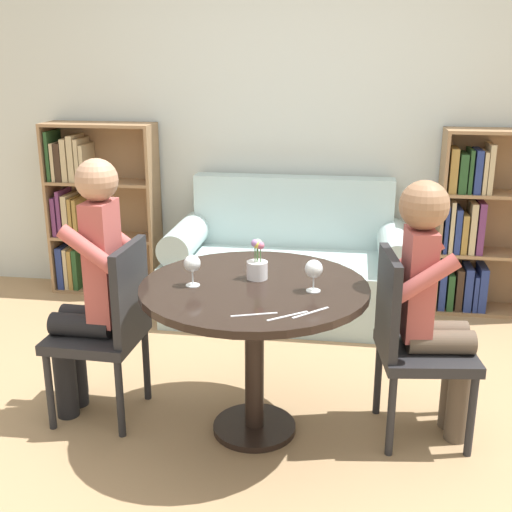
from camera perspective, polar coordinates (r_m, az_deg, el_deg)
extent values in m
plane|color=tan|center=(3.23, -0.14, -15.17)|extent=(16.00, 16.00, 0.00)
cube|color=silver|center=(4.67, 3.64, 12.60)|extent=(5.20, 0.05, 2.70)
cylinder|color=black|center=(2.90, -0.15, -2.88)|extent=(1.04, 1.04, 0.03)
cylinder|color=black|center=(3.04, -0.15, -9.25)|extent=(0.09, 0.09, 0.68)
cylinder|color=black|center=(3.22, -0.14, -14.95)|extent=(0.40, 0.40, 0.03)
cube|color=#A8C1C1|center=(4.45, 2.79, -2.71)|extent=(1.64, 0.80, 0.42)
cube|color=#A8C1C1|center=(4.62, 3.30, 4.01)|extent=(1.42, 0.16, 0.50)
cylinder|color=#A8C1C1|center=(4.48, -6.22, 1.63)|extent=(0.22, 0.72, 0.22)
cylinder|color=#A8C1C1|center=(4.34, 12.22, 0.83)|extent=(0.22, 0.72, 0.22)
cube|color=#93704C|center=(5.05, -12.83, 4.38)|extent=(0.81, 0.02, 1.27)
cube|color=#93704C|center=(5.10, -17.49, 4.12)|extent=(0.02, 0.28, 1.27)
cube|color=#93704C|center=(4.80, -8.98, 3.94)|extent=(0.02, 0.28, 1.27)
cube|color=#93704C|center=(5.11, -12.88, -2.80)|extent=(0.77, 0.28, 0.02)
cube|color=#93704C|center=(4.99, -13.20, 1.71)|extent=(0.77, 0.28, 0.02)
cube|color=#93704C|center=(4.89, -13.53, 6.42)|extent=(0.77, 0.28, 0.02)
cube|color=#93704C|center=(4.84, -13.89, 11.28)|extent=(0.77, 0.28, 0.02)
cube|color=navy|center=(5.19, -16.57, -0.78)|extent=(0.05, 0.23, 0.32)
cube|color=tan|center=(5.17, -16.09, -0.85)|extent=(0.03, 0.23, 0.32)
cube|color=olive|center=(5.15, -15.73, -0.91)|extent=(0.03, 0.23, 0.31)
cube|color=#234723|center=(5.14, -15.33, -0.91)|extent=(0.04, 0.23, 0.31)
cube|color=#602D5B|center=(5.08, -17.05, 3.53)|extent=(0.03, 0.23, 0.29)
cube|color=#602D5B|center=(5.06, -16.64, 3.80)|extent=(0.03, 0.23, 0.34)
cube|color=tan|center=(5.04, -16.14, 3.61)|extent=(0.04, 0.23, 0.31)
cube|color=olive|center=(5.03, -15.72, 3.49)|extent=(0.03, 0.23, 0.29)
cube|color=olive|center=(5.02, -15.33, 3.45)|extent=(0.03, 0.23, 0.28)
cube|color=#234723|center=(5.00, -17.54, 8.55)|extent=(0.03, 0.23, 0.36)
cube|color=tan|center=(4.99, -17.14, 8.09)|extent=(0.03, 0.23, 0.28)
cube|color=#332319|center=(4.98, -16.71, 8.10)|extent=(0.04, 0.23, 0.28)
cube|color=tan|center=(4.95, -16.23, 8.29)|extent=(0.04, 0.23, 0.31)
cube|color=tan|center=(4.93, -15.67, 8.43)|extent=(0.04, 0.23, 0.33)
cube|color=tan|center=(4.91, -15.17, 8.30)|extent=(0.03, 0.23, 0.31)
cube|color=tan|center=(4.90, -14.77, 8.07)|extent=(0.03, 0.23, 0.27)
cube|color=#93704C|center=(4.81, 20.47, 3.06)|extent=(0.81, 0.02, 1.27)
cube|color=#93704C|center=(4.62, 15.98, 2.94)|extent=(0.02, 0.28, 1.27)
cube|color=#93704C|center=(4.87, 19.98, -4.46)|extent=(0.77, 0.28, 0.02)
cube|color=#93704C|center=(4.74, 20.49, 0.24)|extent=(0.77, 0.28, 0.02)
cube|color=#93704C|center=(4.64, 21.04, 5.17)|extent=(0.77, 0.28, 0.02)
cube|color=#93704C|center=(4.58, 21.61, 10.27)|extent=(0.77, 0.28, 0.02)
cube|color=navy|center=(4.75, 16.12, -2.37)|extent=(0.05, 0.23, 0.33)
cube|color=#234723|center=(4.77, 16.77, -2.80)|extent=(0.04, 0.23, 0.26)
cube|color=#332319|center=(4.77, 17.48, -2.60)|extent=(0.05, 0.23, 0.30)
cube|color=navy|center=(4.78, 18.19, -2.58)|extent=(0.05, 0.23, 0.31)
cube|color=navy|center=(4.80, 18.77, -2.89)|extent=(0.03, 0.23, 0.26)
cube|color=navy|center=(4.80, 19.35, -2.60)|extent=(0.05, 0.23, 0.31)
cube|color=navy|center=(4.63, 16.42, 2.48)|extent=(0.03, 0.23, 0.33)
cube|color=tan|center=(4.63, 16.89, 2.66)|extent=(0.03, 0.23, 0.36)
cube|color=navy|center=(4.64, 17.37, 2.32)|extent=(0.04, 0.23, 0.31)
cube|color=olive|center=(4.65, 17.90, 2.07)|extent=(0.04, 0.23, 0.27)
cube|color=tan|center=(4.65, 18.56, 2.52)|extent=(0.04, 0.23, 0.35)
cube|color=#602D5B|center=(4.66, 19.20, 2.51)|extent=(0.04, 0.23, 0.36)
cube|color=olive|center=(4.55, 17.02, 7.38)|extent=(0.05, 0.23, 0.30)
cube|color=#234723|center=(4.56, 17.79, 7.12)|extent=(0.05, 0.23, 0.26)
cube|color=#234723|center=(4.57, 18.39, 7.25)|extent=(0.03, 0.23, 0.29)
cube|color=navy|center=(4.57, 18.98, 7.20)|extent=(0.05, 0.23, 0.29)
cube|color=tan|center=(4.58, 19.51, 7.10)|extent=(0.03, 0.23, 0.28)
cube|color=tan|center=(4.58, 19.97, 7.37)|extent=(0.03, 0.23, 0.33)
cylinder|color=#232326|center=(3.57, -15.17, -8.77)|extent=(0.04, 0.04, 0.40)
cylinder|color=#232326|center=(3.29, -17.87, -11.38)|extent=(0.04, 0.04, 0.40)
cylinder|color=#232326|center=(3.44, -9.72, -9.45)|extent=(0.04, 0.04, 0.40)
cylinder|color=#232326|center=(3.15, -12.00, -12.28)|extent=(0.04, 0.04, 0.40)
cube|color=#232326|center=(3.26, -13.98, -6.91)|extent=(0.43, 0.43, 0.05)
cube|color=#232326|center=(3.09, -11.10, -3.04)|extent=(0.05, 0.38, 0.45)
cylinder|color=#232326|center=(3.10, 18.59, -13.35)|extent=(0.04, 0.04, 0.40)
cylinder|color=#232326|center=(3.40, 16.84, -10.33)|extent=(0.04, 0.04, 0.40)
cylinder|color=#232326|center=(3.01, 11.92, -13.70)|extent=(0.04, 0.04, 0.40)
cylinder|color=#232326|center=(3.32, 10.80, -10.54)|extent=(0.04, 0.04, 0.40)
cube|color=#232326|center=(3.10, 14.86, -8.29)|extent=(0.47, 0.47, 0.05)
cube|color=#232326|center=(2.96, 11.65, -4.01)|extent=(0.09, 0.38, 0.45)
cylinder|color=black|center=(3.46, -15.79, -9.28)|extent=(0.11, 0.11, 0.45)
cylinder|color=black|center=(3.37, -16.62, -10.08)|extent=(0.11, 0.11, 0.45)
cylinder|color=black|center=(3.30, -14.46, -5.25)|extent=(0.30, 0.12, 0.11)
cylinder|color=black|center=(3.21, -15.28, -5.98)|extent=(0.30, 0.12, 0.11)
cube|color=#B2514C|center=(3.10, -13.46, -0.63)|extent=(0.13, 0.20, 0.60)
cylinder|color=#B2514C|center=(3.19, -12.62, 1.88)|extent=(0.29, 0.08, 0.23)
cylinder|color=#B2514C|center=(2.96, -14.64, 0.49)|extent=(0.29, 0.08, 0.23)
sphere|color=tan|center=(3.01, -13.99, 6.58)|extent=(0.20, 0.20, 0.20)
cylinder|color=brown|center=(3.19, 17.63, -11.80)|extent=(0.11, 0.11, 0.45)
cylinder|color=brown|center=(3.28, 17.10, -10.88)|extent=(0.11, 0.11, 0.45)
cylinder|color=brown|center=(3.04, 16.10, -7.37)|extent=(0.31, 0.15, 0.11)
cylinder|color=brown|center=(3.14, 15.60, -6.54)|extent=(0.31, 0.15, 0.11)
cube|color=#B2514C|center=(2.97, 14.20, -2.44)|extent=(0.15, 0.21, 0.51)
cylinder|color=#B2514C|center=(2.82, 14.90, -1.98)|extent=(0.29, 0.11, 0.23)
cylinder|color=#B2514C|center=(3.07, 13.75, -0.31)|extent=(0.29, 0.11, 0.23)
sphere|color=#936B4C|center=(2.87, 14.73, 4.39)|extent=(0.22, 0.22, 0.22)
cylinder|color=white|center=(2.90, -5.64, -2.59)|extent=(0.06, 0.06, 0.00)
cylinder|color=white|center=(2.88, -5.66, -1.89)|extent=(0.01, 0.01, 0.07)
sphere|color=white|center=(2.86, -5.70, -0.65)|extent=(0.08, 0.08, 0.08)
sphere|color=#E58E75|center=(2.87, -5.69, -0.83)|extent=(0.05, 0.05, 0.05)
cylinder|color=white|center=(2.83, 5.11, -3.09)|extent=(0.06, 0.06, 0.00)
cylinder|color=white|center=(2.82, 5.13, -2.40)|extent=(0.01, 0.01, 0.07)
sphere|color=white|center=(2.79, 5.16, -1.13)|extent=(0.08, 0.08, 0.08)
sphere|color=maroon|center=(2.80, 5.16, -1.33)|extent=(0.06, 0.06, 0.06)
cylinder|color=silver|center=(2.96, 0.12, -1.27)|extent=(0.10, 0.10, 0.08)
cylinder|color=#4C7A42|center=(2.93, -0.09, 0.31)|extent=(0.01, 0.01, 0.09)
sphere|color=#9E70B2|center=(2.92, -0.09, 1.14)|extent=(0.04, 0.04, 0.04)
cylinder|color=#4C7A42|center=(2.96, 0.23, 0.40)|extent=(0.00, 0.01, 0.08)
sphere|color=silver|center=(2.94, 0.23, 1.18)|extent=(0.04, 0.04, 0.04)
cylinder|color=#4C7A42|center=(2.93, 0.03, 0.25)|extent=(0.01, 0.01, 0.08)
sphere|color=#EACC4C|center=(2.92, 0.03, 1.02)|extent=(0.04, 0.04, 0.04)
cylinder|color=#4C7A42|center=(2.93, 0.40, 0.19)|extent=(0.00, 0.01, 0.08)
sphere|color=#D16684|center=(2.92, 0.40, 0.94)|extent=(0.04, 0.04, 0.04)
cube|color=silver|center=(2.57, -0.16, -5.22)|extent=(0.18, 0.08, 0.00)
cube|color=silver|center=(2.56, 2.83, -5.34)|extent=(0.16, 0.13, 0.00)
cube|color=silver|center=(2.59, 4.88, -5.04)|extent=(0.14, 0.14, 0.00)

